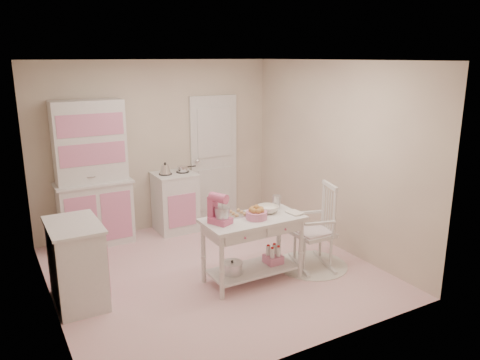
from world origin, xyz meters
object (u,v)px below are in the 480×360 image
Objects in this scene: stove at (175,202)px; base_cabinet at (77,263)px; rocking_chair at (313,226)px; stand_mixer at (220,209)px; work_table at (253,249)px; bread_basket at (256,215)px; hutch at (93,174)px.

stove is 2.36m from base_cabinet.
base_cabinet is 2.88m from rocking_chair.
rocking_chair is (1.05, -2.09, 0.09)m from stove.
stand_mixer reaches higher than stove.
stand_mixer is at bearing 177.27° from work_table.
rocking_chair is 0.92× the size of work_table.
work_table is (1.94, -0.50, -0.06)m from base_cabinet.
rocking_chair reaches higher than bread_basket.
work_table is (-0.88, 0.04, -0.15)m from rocking_chair.
hutch is at bearing 122.76° from bread_basket.
stove is at bearing 41.40° from base_cabinet.
rocking_chair is at bearing -10.68° from base_cabinet.
hutch is 2.26× the size of stove.
stand_mixer reaches higher than work_table.
base_cabinet is at bearing -109.54° from hutch.
work_table is 0.71m from stand_mixer.
rocking_chair is 0.90m from work_table.
stand_mixer reaches higher than base_cabinet.
stove is 2.15m from bread_basket.
base_cabinet reaches higher than work_table.
stove is 2.35m from rocking_chair.
hutch is at bearing 122.99° from work_table.
base_cabinet is 2.07m from bread_basket.
stove is 0.77× the size of work_table.
stand_mixer reaches higher than bread_basket.
stove is 3.68× the size of bread_basket.
hutch reaches higher than stove.
base_cabinet is 0.84× the size of rocking_chair.
bread_basket is at bearing -163.23° from rocking_chair.
work_table is 3.53× the size of stand_mixer.
rocking_chair is 0.91m from bread_basket.
bread_basket is (-0.86, -0.01, 0.30)m from rocking_chair.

